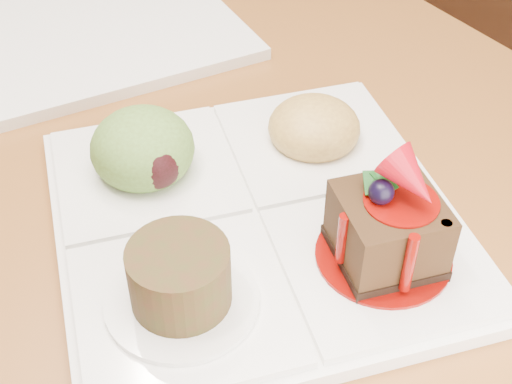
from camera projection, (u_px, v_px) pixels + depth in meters
ground at (16, 346)px, 1.35m from camera, size 6.00×6.00×0.00m
sampler_plate at (252, 202)px, 0.51m from camera, size 0.35×0.35×0.11m
second_plate at (96, 25)px, 0.74m from camera, size 0.29×0.29×0.01m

